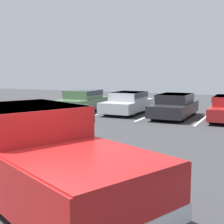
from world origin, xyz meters
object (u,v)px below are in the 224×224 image
parked_sedan_a (83,100)px  parked_sedan_c (175,105)px  pickup_truck (32,151)px  parked_sedan_b (128,102)px

parked_sedan_a → parked_sedan_c: parked_sedan_a is taller
parked_sedan_a → parked_sedan_c: (5.77, -0.19, -0.02)m
pickup_truck → parked_sedan_c: bearing=114.7°
parked_sedan_b → parked_sedan_c: 2.90m
pickup_truck → parked_sedan_a: (-5.82, 11.75, -0.18)m
parked_sedan_c → parked_sedan_a: bearing=-91.4°
parked_sedan_b → pickup_truck: bearing=13.9°
pickup_truck → parked_sedan_c: pickup_truck is taller
parked_sedan_a → pickup_truck: bearing=23.8°
parked_sedan_a → parked_sedan_b: 2.91m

